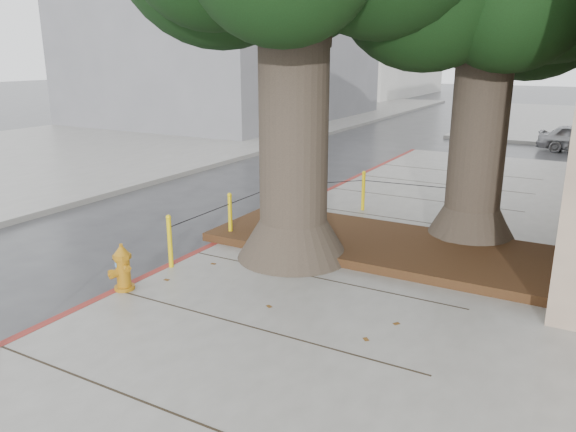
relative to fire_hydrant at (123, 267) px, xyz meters
The scene contains 9 objects.
ground 1.97m from the fire_hydrant, ahead, with size 140.00×140.00×0.00m, color #28282B.
sidewalk_opposite 15.65m from the fire_hydrant, 140.67° to the left, with size 14.00×60.00×0.15m, color slate.
curb_red 2.45m from the fire_hydrant, 92.32° to the left, with size 0.14×26.00×0.16m, color maroon.
planter_bed 4.74m from the fire_hydrant, 53.67° to the left, with size 6.40×2.60×0.16m, color black.
building_far_grey 26.11m from the fire_hydrant, 120.87° to the left, with size 12.00×16.00×12.00m, color slate.
building_far_white 47.89m from the fire_hydrant, 108.58° to the left, with size 12.00×18.00×15.00m, color silver.
bollard_ring 4.41m from the fire_hydrant, 76.42° to the left, with size 3.79×5.39×0.95m.
fire_hydrant is the anchor object (origin of this frame).
car_dark 20.48m from the fire_hydrant, 114.66° to the left, with size 1.69×4.15×1.21m, color black.
Camera 1 is at (4.35, -5.77, 3.71)m, focal length 35.00 mm.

